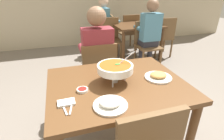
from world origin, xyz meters
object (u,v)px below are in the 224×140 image
object	(u,v)px
appetizer_plate	(158,76)
chair_bg_middle	(146,42)
rice_plate	(110,104)
chair_bg_corner	(129,30)
patron_bg_middle	(149,31)
dining_table_main	(117,94)
chair_bg_left	(107,32)
chair_diner_main	(98,72)
sauce_dish	(82,90)
curry_bowl	(115,68)
dining_table_far	(137,31)
diner_main	(97,54)
chair_bg_right	(110,36)
chair_bg_window	(163,35)
patron_bg_left	(105,22)

from	to	relation	value
appetizer_plate	chair_bg_middle	distance (m)	2.02
rice_plate	appetizer_plate	bearing A→B (deg)	26.84
chair_bg_middle	appetizer_plate	bearing A→B (deg)	-114.79
chair_bg_corner	patron_bg_middle	distance (m)	1.13
dining_table_main	chair_bg_left	distance (m)	2.88
chair_diner_main	sauce_dish	world-z (taller)	chair_diner_main
curry_bowl	appetizer_plate	xyz separation A→B (m)	(0.39, -0.05, -0.11)
dining_table_far	rice_plate	bearing A→B (deg)	-118.15
appetizer_plate	sauce_dish	size ratio (longest dim) A/B	2.67
diner_main	sauce_dish	bearing A→B (deg)	-110.20
chair_diner_main	chair_bg_left	world-z (taller)	same
chair_bg_middle	patron_bg_middle	bearing A→B (deg)	-82.25
diner_main	chair_bg_corner	xyz separation A→B (m)	(1.27, 2.05, -0.24)
appetizer_plate	chair_bg_right	world-z (taller)	chair_bg_right
chair_bg_left	appetizer_plate	bearing A→B (deg)	-96.51
dining_table_main	patron_bg_middle	world-z (taller)	patron_bg_middle
curry_bowl	chair_bg_right	xyz separation A→B (m)	(0.66, 2.39, -0.38)
curry_bowl	chair_bg_corner	bearing A→B (deg)	65.48
dining_table_main	patron_bg_middle	size ratio (longest dim) A/B	0.88
diner_main	patron_bg_middle	xyz separation A→B (m)	(1.23, 0.94, 0.00)
appetizer_plate	chair_bg_window	world-z (taller)	chair_bg_window
chair_bg_window	dining_table_main	bearing A→B (deg)	-130.34
sauce_dish	chair_bg_middle	size ratio (longest dim) A/B	0.10
dining_table_far	chair_bg_corner	size ratio (longest dim) A/B	1.11
diner_main	chair_bg_left	bearing A→B (deg)	70.84
dining_table_far	chair_diner_main	bearing A→B (deg)	-128.64
patron_bg_left	chair_bg_middle	bearing A→B (deg)	-61.37
patron_bg_left	dining_table_main	bearing A→B (deg)	-103.16
dining_table_main	chair_bg_middle	world-z (taller)	chair_bg_middle
chair_bg_corner	patron_bg_middle	bearing A→B (deg)	-92.15
appetizer_plate	chair_bg_corner	distance (m)	3.01
curry_bowl	chair_bg_middle	distance (m)	2.19
curry_bowl	chair_bg_middle	size ratio (longest dim) A/B	0.37
curry_bowl	appetizer_plate	world-z (taller)	curry_bowl
chair_diner_main	dining_table_far	distance (m)	1.98
diner_main	sauce_dish	world-z (taller)	diner_main
chair_bg_middle	curry_bowl	bearing A→B (deg)	-124.78
diner_main	chair_bg_middle	size ratio (longest dim) A/B	1.46
rice_plate	appetizer_plate	xyz separation A→B (m)	(0.53, 0.27, 0.00)
chair_bg_middle	chair_bg_right	distance (m)	0.84
appetizer_plate	curry_bowl	bearing A→B (deg)	172.98
sauce_dish	patron_bg_left	distance (m)	3.02
chair_bg_corner	chair_bg_window	size ratio (longest dim) A/B	1.00
chair_bg_right	patron_bg_middle	world-z (taller)	patron_bg_middle
patron_bg_middle	rice_plate	bearing A→B (deg)	-124.27
curry_bowl	chair_bg_right	distance (m)	2.50
sauce_dish	chair_bg_middle	world-z (taller)	chair_bg_middle
appetizer_plate	chair_bg_right	xyz separation A→B (m)	(0.27, 2.43, -0.27)
rice_plate	chair_bg_middle	xyz separation A→B (m)	(1.37, 2.09, -0.27)
sauce_dish	chair_bg_middle	distance (m)	2.40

